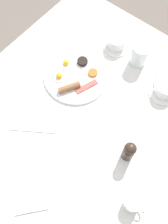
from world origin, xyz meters
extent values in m
plane|color=#70665B|center=(0.00, 0.00, 0.00)|extent=(8.00, 8.00, 0.00)
cube|color=silver|center=(0.00, 0.00, 0.72)|extent=(1.06, 1.22, 0.03)
cylinder|color=brown|center=(-0.48, 0.56, 0.35)|extent=(0.04, 0.04, 0.71)
cylinder|color=white|center=(-0.15, 0.13, 0.75)|extent=(0.30, 0.30, 0.01)
cylinder|color=white|center=(-0.23, 0.14, 0.75)|extent=(0.06, 0.06, 0.00)
sphere|color=yellow|center=(-0.23, 0.14, 0.76)|extent=(0.03, 0.03, 0.03)
cylinder|color=white|center=(-0.20, 0.07, 0.75)|extent=(0.06, 0.06, 0.00)
sphere|color=yellow|center=(-0.20, 0.07, 0.76)|extent=(0.03, 0.03, 0.03)
cylinder|color=brown|center=(-0.13, 0.05, 0.77)|extent=(0.07, 0.10, 0.03)
cube|color=#B74C42|center=(-0.07, 0.11, 0.75)|extent=(0.06, 0.11, 0.01)
cylinder|color=#D16023|center=(-0.10, 0.18, 0.76)|extent=(0.04, 0.04, 0.01)
cylinder|color=black|center=(-0.17, 0.20, 0.76)|extent=(0.05, 0.05, 0.02)
cylinder|color=white|center=(-0.11, 0.39, 0.74)|extent=(0.14, 0.14, 0.01)
cylinder|color=white|center=(-0.11, 0.39, 0.77)|extent=(0.09, 0.09, 0.05)
cylinder|color=brown|center=(-0.11, 0.39, 0.77)|extent=(0.08, 0.08, 0.04)
torus|color=white|center=(-0.14, 0.43, 0.77)|extent=(0.03, 0.04, 0.04)
cylinder|color=white|center=(0.21, 0.31, 0.74)|extent=(0.14, 0.14, 0.01)
cylinder|color=white|center=(0.21, 0.31, 0.77)|extent=(0.09, 0.09, 0.05)
cylinder|color=brown|center=(0.21, 0.31, 0.77)|extent=(0.08, 0.08, 0.04)
torus|color=white|center=(0.17, 0.33, 0.77)|extent=(0.04, 0.02, 0.04)
cylinder|color=white|center=(0.03, 0.38, 0.79)|extent=(0.08, 0.08, 0.11)
cylinder|color=white|center=(0.37, -0.18, 0.77)|extent=(0.06, 0.06, 0.06)
torus|color=white|center=(0.41, -0.18, 0.77)|extent=(0.04, 0.01, 0.04)
cylinder|color=#38281E|center=(0.25, -0.04, 0.78)|extent=(0.05, 0.05, 0.08)
sphere|color=#38281E|center=(0.25, -0.04, 0.83)|extent=(0.05, 0.05, 0.05)
cube|color=white|center=(0.04, -0.38, 0.74)|extent=(0.22, 0.21, 0.01)
cube|color=silver|center=(-0.13, -0.20, 0.74)|extent=(0.18, 0.13, 0.00)
camera|label=1|loc=(0.30, -0.37, 1.79)|focal=42.00mm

